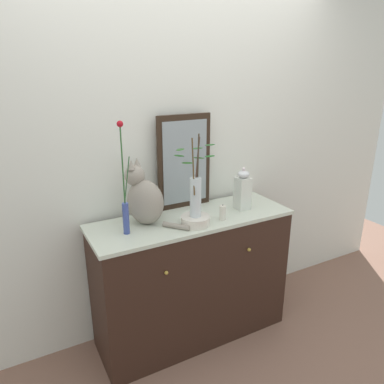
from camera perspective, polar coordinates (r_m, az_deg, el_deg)
The scene contains 10 objects.
ground_plane at distance 2.92m, azimuth 0.00°, elevation -20.97°, with size 6.00×6.00×0.00m, color #835D4D.
wall_back at distance 2.58m, azimuth -3.28°, elevation 6.09°, with size 4.40×0.08×2.60m, color silver.
sideboard at distance 2.64m, azimuth 0.00°, elevation -13.26°, with size 1.37×0.48×0.92m.
mirror_leaning at distance 2.53m, azimuth -1.20°, elevation 4.70°, with size 0.40×0.03×0.65m.
cat_sitting at distance 2.30m, azimuth -7.50°, elevation -0.93°, with size 0.35×0.39×0.42m.
vase_slim_green at distance 2.17m, azimuth -10.42°, elevation -1.63°, with size 0.06×0.04×0.67m.
bowl_porcelain at distance 2.31m, azimuth 0.54°, elevation -4.46°, with size 0.18×0.18×0.06m, color silver.
vase_glass_clear at distance 2.25m, azimuth 0.55°, elevation -0.09°, with size 0.25×0.14×0.53m.
jar_lidded_porcelain at distance 2.56m, azimuth 7.93°, elevation 0.26°, with size 0.09×0.09×0.30m.
candle_pillar at distance 2.39m, azimuth 4.80°, elevation -3.26°, with size 0.04×0.04×0.11m.
Camera 1 is at (-1.06, -1.97, 1.87)m, focal length 34.14 mm.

